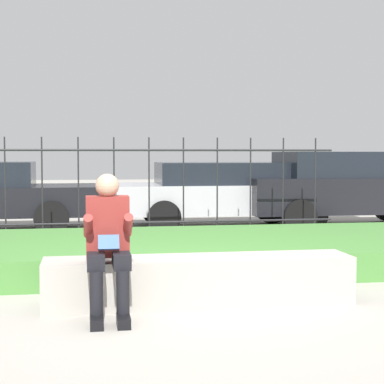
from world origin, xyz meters
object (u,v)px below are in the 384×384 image
(car_parked_right, at_px, (346,187))
(car_parked_center, at_px, (227,192))
(stone_bench, at_px, (199,283))
(person_seated_reader, at_px, (108,239))

(car_parked_right, xyz_separation_m, car_parked_center, (-2.31, 0.34, -0.09))
(stone_bench, xyz_separation_m, car_parked_right, (3.96, 5.91, 0.57))
(person_seated_reader, distance_m, car_parked_center, 7.03)
(car_parked_center, bearing_deg, stone_bench, -103.97)
(person_seated_reader, xyz_separation_m, car_parked_center, (2.52, 6.56, 0.00))
(person_seated_reader, relative_size, car_parked_right, 0.30)
(stone_bench, xyz_separation_m, person_seated_reader, (-0.87, -0.30, 0.48))
(car_parked_right, relative_size, car_parked_center, 0.94)
(stone_bench, xyz_separation_m, car_parked_center, (1.65, 6.26, 0.48))
(person_seated_reader, distance_m, car_parked_right, 7.87)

